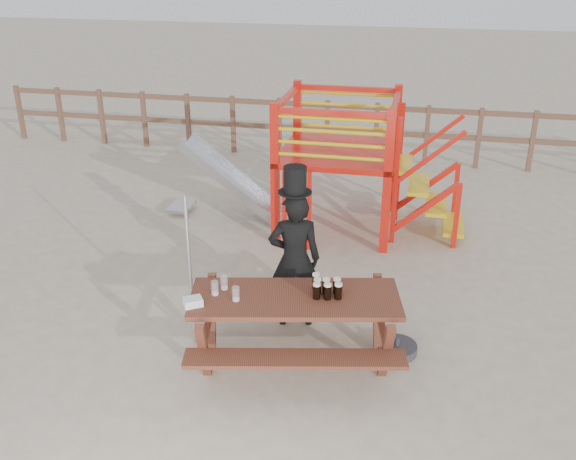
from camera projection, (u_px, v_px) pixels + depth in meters
name	position (u px, v px, depth m)	size (l,w,h in m)	color
ground	(271.00, 353.00, 7.01)	(60.00, 60.00, 0.00)	beige
back_fence	(352.00, 125.00, 12.95)	(15.09, 0.09, 1.20)	brown
playground_fort	(333.00, 161.00, 9.74)	(4.71, 1.84, 2.10)	red
picnic_table	(295.00, 322.00, 6.62)	(2.39, 1.87, 0.83)	brown
man_with_hat	(295.00, 256.00, 7.24)	(0.68, 0.53, 1.93)	black
metal_pole	(190.00, 272.00, 6.88)	(0.04, 0.04, 1.75)	#B2B2B7
parasol_base	(397.00, 348.00, 7.00)	(0.44, 0.44, 0.19)	#343338
paper_bag	(193.00, 302.00, 6.32)	(0.18, 0.14, 0.08)	white
stout_pints	(326.00, 287.00, 6.49)	(0.33, 0.28, 0.17)	black
empty_glasses	(225.00, 289.00, 6.51)	(0.32, 0.27, 0.15)	silver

